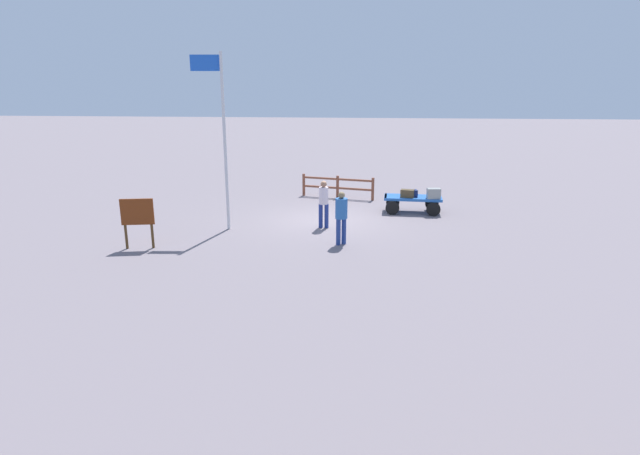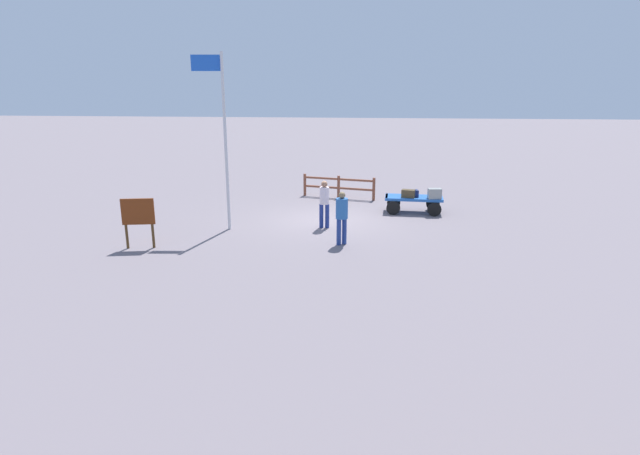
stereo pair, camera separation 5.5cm
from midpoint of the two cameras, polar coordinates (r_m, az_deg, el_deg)
name	(u,v)px [view 2 (the right image)]	position (r m, az deg, el deg)	size (l,w,h in m)	color
ground_plane	(327,220)	(18.88, 0.87, 0.79)	(120.00, 120.00, 0.00)	slate
luggage_cart	(413,201)	(20.29, 10.23, 2.88)	(2.21, 1.20, 0.62)	#2158AC
suitcase_navy	(412,193)	(20.18, 10.09, 3.69)	(0.51, 0.37, 0.26)	#162150
suitcase_maroon	(435,194)	(20.00, 12.51, 3.64)	(0.52, 0.36, 0.39)	gray
suitcase_tan	(408,194)	(20.05, 9.72, 3.68)	(0.55, 0.39, 0.29)	#483A25
worker_lead	(342,214)	(15.81, 2.50, 1.54)	(0.51, 0.51, 1.65)	navy
worker_trailing	(324,201)	(17.69, 0.56, 2.90)	(0.34, 0.32, 1.63)	navy
flagpole	(222,129)	(17.47, -10.60, 10.59)	(1.04, 0.12, 5.76)	silver
signboard	(138,216)	(16.34, -19.18, 1.21)	(0.95, 0.24, 1.52)	#4C3319
wooden_fence	(339,185)	(22.56, 2.12, 4.64)	(3.15, 0.83, 0.97)	brown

